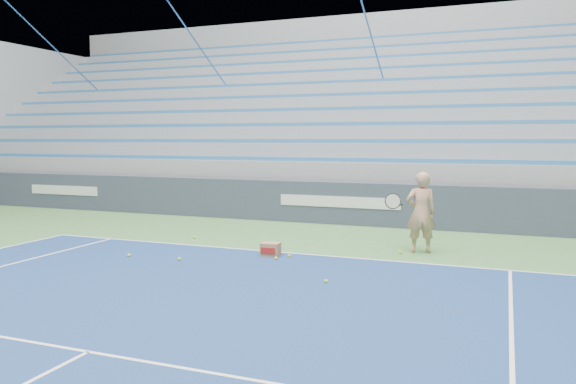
% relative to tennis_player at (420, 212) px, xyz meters
% --- Properties ---
extents(sponsor_barrier, '(30.00, 0.32, 1.10)m').
position_rel_tennis_player_xyz_m(sponsor_barrier, '(-2.46, 2.97, -0.24)').
color(sponsor_barrier, '#363E52').
rests_on(sponsor_barrier, ground).
extents(bleachers, '(31.00, 9.15, 7.30)m').
position_rel_tennis_player_xyz_m(bleachers, '(-2.47, 8.69, 1.56)').
color(bleachers, '#94969C').
rests_on(bleachers, ground).
extents(tennis_player, '(0.94, 0.89, 1.58)m').
position_rel_tennis_player_xyz_m(tennis_player, '(0.00, 0.00, 0.00)').
color(tennis_player, tan).
rests_on(tennis_player, ground).
extents(ball_box, '(0.36, 0.29, 0.26)m').
position_rel_tennis_player_xyz_m(ball_box, '(-2.59, -1.39, -0.66)').
color(ball_box, '#9D704C').
rests_on(ball_box, ground).
extents(tennis_ball_0, '(0.07, 0.07, 0.07)m').
position_rel_tennis_player_xyz_m(tennis_ball_0, '(-5.04, -2.43, -0.76)').
color(tennis_ball_0, '#C2E52E').
rests_on(tennis_ball_0, ground).
extents(tennis_ball_1, '(0.07, 0.07, 0.07)m').
position_rel_tennis_player_xyz_m(tennis_ball_1, '(-2.35, -1.67, -0.76)').
color(tennis_ball_1, '#C2E52E').
rests_on(tennis_ball_1, ground).
extents(tennis_ball_2, '(0.07, 0.07, 0.07)m').
position_rel_tennis_player_xyz_m(tennis_ball_2, '(-1.00, -2.92, -0.76)').
color(tennis_ball_2, '#C2E52E').
rests_on(tennis_ball_2, ground).
extents(tennis_ball_3, '(0.07, 0.07, 0.07)m').
position_rel_tennis_player_xyz_m(tennis_ball_3, '(-4.91, -0.27, -0.76)').
color(tennis_ball_3, '#C2E52E').
rests_on(tennis_ball_3, ground).
extents(tennis_ball_4, '(0.07, 0.07, 0.07)m').
position_rel_tennis_player_xyz_m(tennis_ball_4, '(-2.20, -1.38, -0.76)').
color(tennis_ball_4, '#C2E52E').
rests_on(tennis_ball_4, ground).
extents(tennis_ball_5, '(0.07, 0.07, 0.07)m').
position_rel_tennis_player_xyz_m(tennis_ball_5, '(-0.33, -0.29, -0.76)').
color(tennis_ball_5, '#C2E52E').
rests_on(tennis_ball_5, ground).
extents(tennis_ball_6, '(0.07, 0.07, 0.07)m').
position_rel_tennis_player_xyz_m(tennis_ball_6, '(-3.98, -2.37, -0.76)').
color(tennis_ball_6, '#C2E52E').
rests_on(tennis_ball_6, ground).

